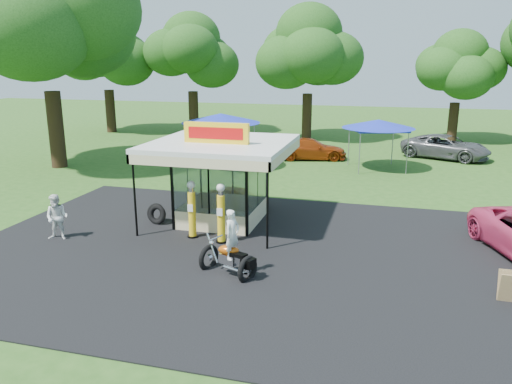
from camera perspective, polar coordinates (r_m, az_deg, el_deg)
ground at (r=15.79m, az=-2.84°, el=-9.54°), size 120.00×120.00×0.00m
asphalt_apron at (r=17.54m, az=-0.82°, el=-6.87°), size 20.00×14.00×0.04m
gas_station_kiosk at (r=20.31m, az=-3.96°, el=1.37°), size 5.40×5.40×4.18m
gas_pump_left at (r=18.75m, az=-7.33°, el=-2.16°), size 0.41×0.41×2.22m
gas_pump_right at (r=18.10m, az=-4.00°, el=-2.64°), size 0.42×0.42×2.26m
motorcycle at (r=15.50m, az=-2.91°, el=-6.54°), size 1.97×1.45×2.23m
spare_tires at (r=20.81m, az=-11.30°, el=-2.47°), size 1.02×0.69×0.85m
a_frame_sign at (r=15.64m, az=26.86°, el=-9.68°), size 0.50×0.44×0.89m
kiosk_car at (r=22.66m, az=-2.09°, el=-0.57°), size 2.82×1.13×0.96m
spectator_west at (r=19.90m, az=-21.79°, el=-2.71°), size 0.95×0.79×1.74m
bg_car_a at (r=33.57m, az=-4.70°, el=5.01°), size 4.94×3.46×1.55m
bg_car_b at (r=33.80m, az=6.22°, el=4.91°), size 5.14×3.04×1.40m
bg_car_d at (r=36.24m, az=20.87°, el=4.85°), size 6.29×4.59×1.59m
tent_west at (r=30.65m, az=-4.04°, el=8.36°), size 4.80×4.80×3.36m
tent_east at (r=31.11m, az=13.81°, el=7.52°), size 4.34×4.34×3.03m
oak_far_a at (r=48.03m, az=-16.73°, el=14.70°), size 9.06×9.06×10.73m
oak_far_b at (r=45.94m, az=-7.34°, el=14.91°), size 8.67×8.67×10.34m
oak_far_c at (r=42.11m, az=6.01°, el=15.20°), size 9.06×9.06×10.68m
oak_far_d at (r=43.91m, az=22.09°, el=12.58°), size 7.29×7.29×8.68m
oak_near at (r=33.08m, az=-22.98°, el=17.48°), size 11.98×11.98×13.80m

